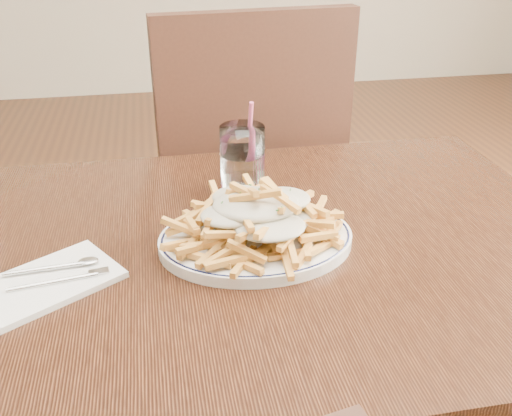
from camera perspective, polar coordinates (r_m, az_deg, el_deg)
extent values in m
cube|color=black|center=(0.97, -1.50, -4.50)|extent=(1.20, 0.80, 0.04)
cylinder|color=black|center=(1.61, 16.41, -7.08)|extent=(0.05, 0.05, 0.71)
cube|color=black|center=(1.71, -2.02, 1.72)|extent=(0.53, 0.53, 0.05)
cube|color=black|center=(1.40, 0.04, 8.48)|extent=(0.48, 0.09, 0.53)
cylinder|color=black|center=(2.06, 2.25, -1.58)|extent=(0.04, 0.04, 0.47)
cylinder|color=black|center=(1.98, -9.21, -3.22)|extent=(0.04, 0.04, 0.47)
cylinder|color=black|center=(1.73, 6.58, -8.07)|extent=(0.04, 0.04, 0.47)
cylinder|color=black|center=(1.64, -7.15, -10.44)|extent=(0.04, 0.04, 0.47)
torus|color=black|center=(0.94, 0.00, -2.90)|extent=(0.34, 0.34, 0.01)
ellipsoid|color=beige|center=(0.91, 0.00, 0.62)|extent=(0.20, 0.15, 0.03)
cube|color=white|center=(0.91, -20.01, -6.97)|extent=(0.23, 0.21, 0.01)
cylinder|color=white|center=(1.09, -1.36, 4.72)|extent=(0.08, 0.08, 0.14)
cylinder|color=white|center=(1.10, -1.35, 3.47)|extent=(0.08, 0.08, 0.08)
cylinder|color=#EB598F|center=(1.09, -0.74, 6.29)|extent=(0.01, 0.05, 0.18)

